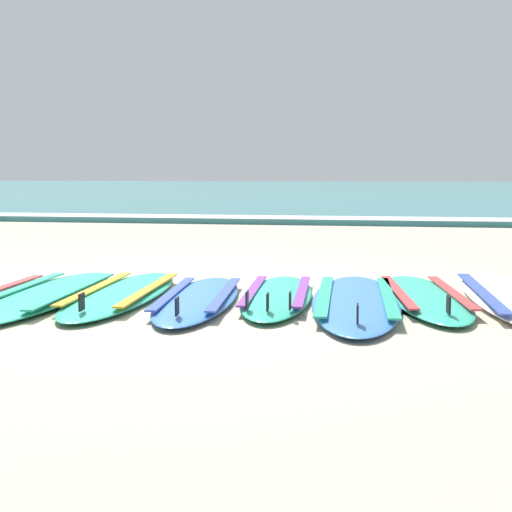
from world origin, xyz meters
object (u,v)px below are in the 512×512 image
at_px(surfboard_5, 356,301).
at_px(surfboard_6, 425,297).
at_px(surfboard_4, 277,296).
at_px(surfboard_1, 46,295).
at_px(surfboard_3, 199,298).
at_px(surfboard_2, 123,293).

height_order(surfboard_5, surfboard_6, same).
bearing_deg(surfboard_4, surfboard_1, -171.30).
relative_size(surfboard_4, surfboard_5, 0.82).
bearing_deg(surfboard_3, surfboard_6, 12.95).
height_order(surfboard_4, surfboard_6, same).
height_order(surfboard_1, surfboard_2, same).
xyz_separation_m(surfboard_1, surfboard_5, (2.26, 0.14, -0.00)).
distance_m(surfboard_2, surfboard_3, 0.62).
relative_size(surfboard_3, surfboard_6, 0.97).
distance_m(surfboard_1, surfboard_2, 0.56).
distance_m(surfboard_3, surfboard_4, 0.58).
xyz_separation_m(surfboard_5, surfboard_6, (0.48, 0.26, 0.00)).
bearing_deg(surfboard_3, surfboard_5, 5.35).
relative_size(surfboard_4, surfboard_6, 0.93).
relative_size(surfboard_5, surfboard_6, 1.13).
height_order(surfboard_2, surfboard_5, same).
distance_m(surfboard_4, surfboard_6, 1.07).
height_order(surfboard_2, surfboard_3, same).
bearing_deg(surfboard_3, surfboard_4, 22.27).
relative_size(surfboard_1, surfboard_4, 1.21).
relative_size(surfboard_1, surfboard_3, 1.15).
bearing_deg(surfboard_2, surfboard_3, -10.58).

